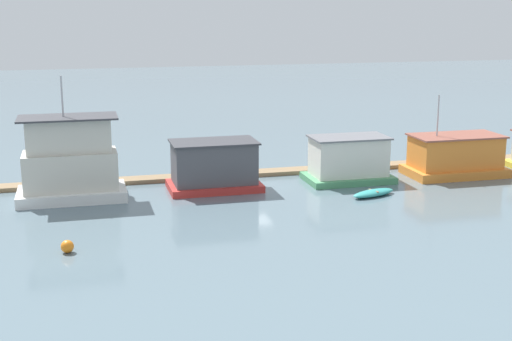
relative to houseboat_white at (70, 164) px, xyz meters
The scene contains 9 objects.
ground_plane 12.54m from the houseboat_white, ahead, with size 200.00×200.00×0.00m, color slate.
dock_walkway 13.01m from the houseboat_white, 16.22° to the left, with size 59.60×1.52×0.30m, color #846B4C.
houseboat_white is the anchor object (origin of this frame).
houseboat_red 9.60m from the houseboat_white, ahead, with size 6.32×3.85×3.40m.
houseboat_green 19.46m from the houseboat_white, ahead, with size 6.19×3.77×3.29m.
houseboat_orange 27.87m from the houseboat_white, ahead, with size 7.24×3.98×6.12m.
dinghy_teal 20.11m from the houseboat_white, 12.28° to the right, with size 3.55×2.12×0.44m.
mooring_post_near_right 22.42m from the houseboat_white, ahead, with size 0.29×0.29×1.72m, color #846B4C.
buoy_orange 10.89m from the houseboat_white, 91.50° to the right, with size 0.68×0.68×0.68m, color orange.
Camera 1 is at (-11.77, -47.12, 12.51)m, focal length 50.00 mm.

